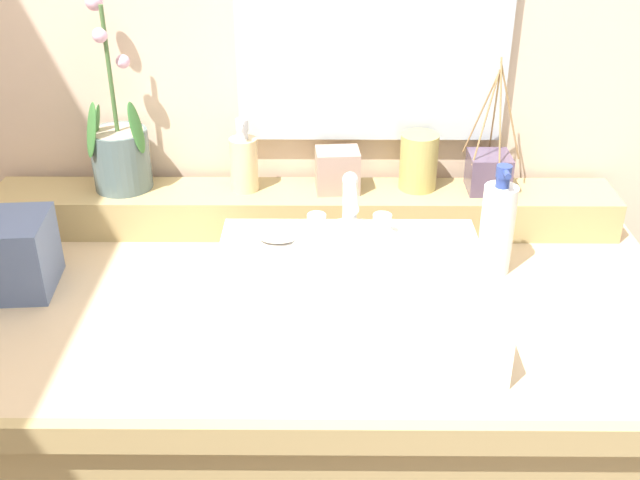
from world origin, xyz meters
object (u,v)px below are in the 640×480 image
object	(u,v)px
sink_basin	(351,297)
soap_dispenser	(244,162)
tissue_box	(11,254)
tumbler_cup	(419,162)
lotion_bottle	(497,227)
potted_plant	(120,151)
reed_diffuser	(489,171)
trinket_box	(337,170)
soap_bar	(278,235)

from	to	relation	value
sink_basin	soap_dispenser	bearing A→B (deg)	120.99
tissue_box	soap_dispenser	bearing A→B (deg)	32.07
sink_basin	soap_dispenser	distance (m)	0.39
sink_basin	tumbler_cup	xyz separation A→B (m)	(0.13, 0.33, 0.09)
tissue_box	tumbler_cup	bearing A→B (deg)	19.01
lotion_bottle	tissue_box	size ratio (longest dim) A/B	1.52
sink_basin	potted_plant	bearing A→B (deg)	142.25
sink_basin	lotion_bottle	world-z (taller)	lotion_bottle
potted_plant	tissue_box	world-z (taller)	potted_plant
tumbler_cup	lotion_bottle	distance (m)	0.22
reed_diffuser	tissue_box	size ratio (longest dim) A/B	1.96
sink_basin	lotion_bottle	size ratio (longest dim) A/B	2.18
potted_plant	soap_dispenser	size ratio (longest dim) A/B	2.55
reed_diffuser	tissue_box	world-z (taller)	reed_diffuser
lotion_bottle	soap_dispenser	bearing A→B (deg)	159.38
trinket_box	potted_plant	bearing A→B (deg)	173.96
potted_plant	soap_dispenser	world-z (taller)	potted_plant
sink_basin	reed_diffuser	world-z (taller)	reed_diffuser
soap_dispenser	reed_diffuser	distance (m)	0.46
soap_dispenser	lotion_bottle	size ratio (longest dim) A/B	0.71
soap_bar	soap_dispenser	size ratio (longest dim) A/B	0.50
sink_basin	potted_plant	world-z (taller)	potted_plant
soap_bar	trinket_box	world-z (taller)	trinket_box
soap_bar	potted_plant	bearing A→B (deg)	144.34
tumbler_cup	reed_diffuser	bearing A→B (deg)	-3.81
sink_basin	tissue_box	distance (m)	0.57
soap_dispenser	tissue_box	world-z (taller)	soap_dispenser
tumbler_cup	reed_diffuser	distance (m)	0.13
tumbler_cup	reed_diffuser	xyz separation A→B (m)	(0.13, -0.01, -0.02)
soap_bar	reed_diffuser	bearing A→B (deg)	28.93
trinket_box	tissue_box	xyz separation A→B (m)	(-0.54, -0.23, -0.05)
sink_basin	reed_diffuser	xyz separation A→B (m)	(0.27, 0.32, 0.07)
reed_diffuser	lotion_bottle	distance (m)	0.17
lotion_bottle	potted_plant	bearing A→B (deg)	165.45
soap_dispenser	trinket_box	distance (m)	0.18
soap_bar	soap_dispenser	distance (m)	0.23
soap_bar	potted_plant	xyz separation A→B (m)	(-0.31, 0.22, 0.06)
potted_plant	sink_basin	bearing A→B (deg)	-37.75
reed_diffuser	trinket_box	distance (m)	0.28
potted_plant	tumbler_cup	bearing A→B (deg)	0.11
soap_bar	tumbler_cup	world-z (taller)	tumbler_cup
reed_diffuser	tissue_box	distance (m)	0.86
sink_basin	soap_dispenser	size ratio (longest dim) A/B	3.08
soap_bar	tissue_box	size ratio (longest dim) A/B	0.54
sink_basin	tissue_box	bearing A→B (deg)	170.78
trinket_box	soap_dispenser	bearing A→B (deg)	174.87
tumbler_cup	soap_bar	bearing A→B (deg)	-138.85
tumbler_cup	sink_basin	bearing A→B (deg)	-112.20
soap_bar	soap_dispenser	bearing A→B (deg)	109.36
soap_dispenser	lotion_bottle	world-z (taller)	soap_dispenser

